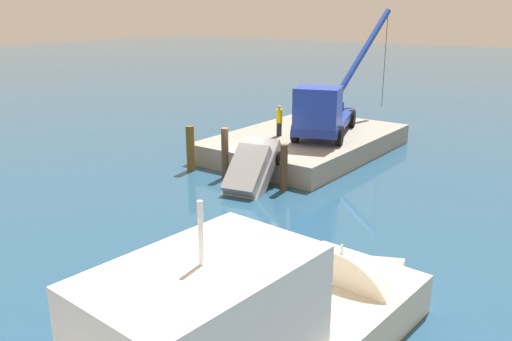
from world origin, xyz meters
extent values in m
plane|color=navy|center=(0.00, 0.00, 0.00)|extent=(200.00, 200.00, 0.00)
cube|color=gray|center=(-5.38, 0.00, 0.54)|extent=(11.31, 7.40, 1.08)
cube|color=navy|center=(-5.85, 0.92, 1.80)|extent=(7.00, 4.29, 0.45)
cube|color=#1F39AF|center=(-3.59, 1.69, 3.00)|extent=(2.46, 2.67, 1.95)
cylinder|color=black|center=(-4.02, 2.75, 1.58)|extent=(1.04, 0.61, 1.00)
cylinder|color=black|center=(-3.29, 0.59, 1.58)|extent=(1.04, 0.61, 1.00)
cylinder|color=black|center=(-8.41, 1.25, 1.58)|extent=(1.04, 0.61, 1.00)
cylinder|color=black|center=(-7.67, -0.90, 1.58)|extent=(1.04, 0.61, 1.00)
cylinder|color=#1938A5|center=(-10.78, 0.50, 4.99)|extent=(6.35, 0.81, 5.41)
cube|color=#1938A5|center=(-7.73, 0.28, 2.28)|extent=(1.00, 1.00, 0.50)
cylinder|color=#4C4C19|center=(-13.83, 0.72, 4.49)|extent=(0.04, 0.04, 6.13)
cylinder|color=black|center=(-4.04, -0.91, 1.44)|extent=(0.28, 0.28, 0.73)
cylinder|color=yellow|center=(-4.04, -0.91, 2.17)|extent=(0.34, 0.34, 0.73)
sphere|color=tan|center=(-4.04, -0.91, 2.64)|extent=(0.21, 0.21, 0.21)
cube|color=#99999E|center=(1.73, 1.36, 0.46)|extent=(3.98, 2.45, 3.21)
cube|color=#99999E|center=(1.89, 1.39, 1.00)|extent=(2.45, 1.93, 1.93)
cylinder|color=black|center=(2.52, 2.40, -0.73)|extent=(0.93, 0.41, 0.90)
cylinder|color=black|center=(2.88, 0.73, -0.73)|extent=(0.93, 0.41, 0.90)
cylinder|color=black|center=(0.22, 1.91, 1.22)|extent=(0.93, 0.41, 0.90)
cylinder|color=black|center=(0.58, 0.24, 1.22)|extent=(0.93, 0.41, 0.90)
cone|color=beige|center=(6.67, 9.51, 0.22)|extent=(4.43, 3.68, 3.40)
cube|color=white|center=(13.26, 9.05, 2.21)|extent=(4.57, 3.02, 2.30)
cylinder|color=white|center=(13.26, 9.05, 3.97)|extent=(0.10, 0.10, 1.20)
cylinder|color=silver|center=(8.47, 9.39, 1.56)|extent=(0.06, 0.06, 1.00)
cylinder|color=brown|center=(0.99, -2.76, 1.12)|extent=(0.41, 0.41, 2.24)
cylinder|color=brown|center=(0.90, -0.64, 1.20)|extent=(0.34, 0.34, 2.41)
cylinder|color=brown|center=(0.68, 0.61, 0.91)|extent=(0.40, 0.40, 1.82)
cylinder|color=#4D3822|center=(0.84, 2.63, 1.05)|extent=(0.32, 0.32, 2.09)
camera|label=1|loc=(19.62, 14.92, 7.71)|focal=37.69mm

